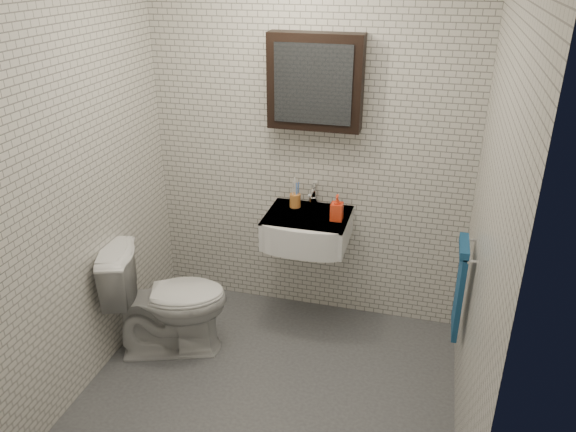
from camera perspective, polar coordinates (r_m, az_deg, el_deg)
The scene contains 9 objects.
ground at distance 3.60m, azimuth -1.97°, elevation -17.28°, with size 2.20×2.00×0.01m, color #46484D.
room_shell at distance 2.83m, azimuth -2.40°, elevation 5.19°, with size 2.22×2.02×2.51m.
washbasin at distance 3.75m, azimuth 1.85°, elevation -1.43°, with size 0.55×0.50×0.20m.
faucet at distance 3.85m, azimuth 2.56°, elevation 1.98°, with size 0.06×0.20×0.15m.
mirror_cabinet at distance 3.62m, azimuth 2.78°, elevation 13.43°, with size 0.60×0.15×0.60m.
towel_rail at distance 3.36m, azimuth 17.10°, elevation -6.64°, with size 0.09×0.30×0.58m.
toothbrush_cup at distance 3.84m, azimuth 0.74°, elevation 1.66°, with size 0.08×0.08×0.21m.
soap_bottle at distance 3.65m, azimuth 4.98°, elevation 0.85°, with size 0.08×0.08×0.17m, color orange.
toilet at distance 3.78m, azimuth -12.11°, elevation -8.27°, with size 0.43×0.76×0.78m, color white.
Camera 1 is at (0.80, -2.54, 2.43)m, focal length 35.00 mm.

